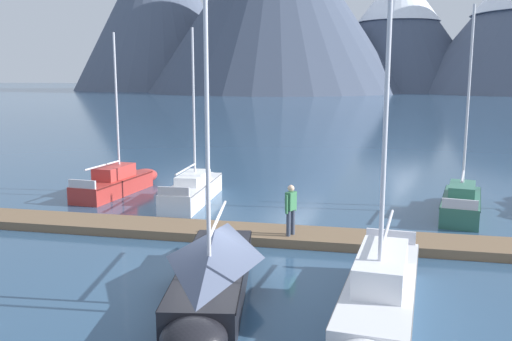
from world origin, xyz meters
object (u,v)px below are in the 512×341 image
at_px(sailboat_mid_dock_starboard, 213,269).
at_px(sailboat_far_berth, 379,299).
at_px(person_on_dock, 291,207).
at_px(sailboat_outer_slip, 462,200).
at_px(sailboat_second_berth, 120,181).
at_px(sailboat_mid_dock_port, 195,188).

height_order(sailboat_mid_dock_starboard, sailboat_far_berth, sailboat_far_berth).
xyz_separation_m(sailboat_far_berth, person_on_dock, (-2.66, 5.57, 0.66)).
relative_size(sailboat_mid_dock_starboard, sailboat_outer_slip, 0.89).
xyz_separation_m(sailboat_second_berth, sailboat_far_berth, (11.64, -12.17, 0.07)).
distance_m(sailboat_mid_dock_starboard, sailboat_far_berth, 4.09).
bearing_deg(sailboat_mid_dock_starboard, sailboat_mid_dock_port, 109.13).
height_order(sailboat_far_berth, sailboat_outer_slip, sailboat_outer_slip).
bearing_deg(sailboat_mid_dock_port, person_on_dock, -48.62).
height_order(sailboat_mid_dock_port, sailboat_mid_dock_starboard, sailboat_mid_dock_port).
bearing_deg(sailboat_outer_slip, person_on_dock, -139.73).
height_order(sailboat_second_berth, sailboat_far_berth, sailboat_second_berth).
height_order(sailboat_mid_dock_port, sailboat_far_berth, sailboat_mid_dock_port).
relative_size(sailboat_far_berth, sailboat_outer_slip, 0.90).
distance_m(sailboat_mid_dock_port, person_on_dock, 7.57).
bearing_deg(sailboat_second_berth, sailboat_mid_dock_port, -13.27).
xyz_separation_m(sailboat_mid_dock_starboard, sailboat_far_berth, (4.01, -0.76, -0.17)).
xyz_separation_m(sailboat_outer_slip, person_on_dock, (-6.27, -5.31, 0.73)).
distance_m(sailboat_second_berth, sailboat_far_berth, 16.84).
distance_m(sailboat_mid_dock_starboard, sailboat_outer_slip, 12.68).
height_order(sailboat_outer_slip, person_on_dock, sailboat_outer_slip).
xyz_separation_m(sailboat_mid_dock_port, sailboat_outer_slip, (11.26, -0.34, -0.01)).
bearing_deg(sailboat_mid_dock_starboard, sailboat_second_berth, 123.77).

